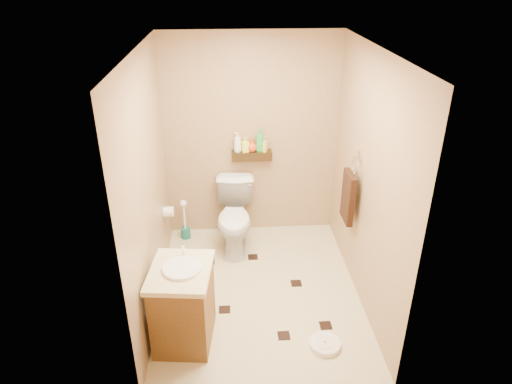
{
  "coord_description": "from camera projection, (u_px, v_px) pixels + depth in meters",
  "views": [
    {
      "loc": [
        -0.27,
        -3.72,
        3.02
      ],
      "look_at": [
        -0.01,
        0.25,
        1.01
      ],
      "focal_mm": 32.0,
      "sensor_mm": 36.0,
      "label": 1
    }
  ],
  "objects": [
    {
      "name": "bottle_a",
      "position": [
        238.0,
        142.0,
        5.19
      ],
      "size": [
        0.11,
        0.11,
        0.23
      ],
      "primitive_type": "imported",
      "rotation": [
        0.0,
        0.0,
        4.45
      ],
      "color": "white",
      "rests_on": "wall_shelf"
    },
    {
      "name": "toilet_paper",
      "position": [
        168.0,
        212.0,
        4.94
      ],
      "size": [
        0.12,
        0.11,
        0.12
      ],
      "color": "white",
      "rests_on": "wall_left"
    },
    {
      "name": "wall_shelf",
      "position": [
        252.0,
        155.0,
        5.27
      ],
      "size": [
        0.46,
        0.14,
        0.1
      ],
      "primitive_type": "cube",
      "color": "#39250F",
      "rests_on": "wall_back"
    },
    {
      "name": "bottle_d",
      "position": [
        260.0,
        140.0,
        5.19
      ],
      "size": [
        0.14,
        0.14,
        0.27
      ],
      "primitive_type": "imported",
      "rotation": [
        0.0,
        0.0,
        1.08
      ],
      "color": "green",
      "rests_on": "wall_shelf"
    },
    {
      "name": "wall_front",
      "position": [
        273.0,
        268.0,
        3.03
      ],
      "size": [
        2.0,
        0.04,
        2.4
      ],
      "primitive_type": "cube",
      "color": "tan",
      "rests_on": "ground"
    },
    {
      "name": "bottle_c",
      "position": [
        252.0,
        145.0,
        5.21
      ],
      "size": [
        0.14,
        0.14,
        0.15
      ],
      "primitive_type": "imported",
      "rotation": [
        0.0,
        0.0,
        4.9
      ],
      "color": "#DD441A",
      "rests_on": "wall_shelf"
    },
    {
      "name": "toilet_brush",
      "position": [
        185.0,
        225.0,
        5.51
      ],
      "size": [
        0.12,
        0.12,
        0.52
      ],
      "color": "#18615D",
      "rests_on": "ground"
    },
    {
      "name": "ground",
      "position": [
        259.0,
        290.0,
        4.69
      ],
      "size": [
        2.5,
        2.5,
        0.0
      ],
      "primitive_type": "plane",
      "color": "beige",
      "rests_on": "ground"
    },
    {
      "name": "bathroom_scale",
      "position": [
        325.0,
        344.0,
        3.99
      ],
      "size": [
        0.33,
        0.33,
        0.05
      ],
      "rotation": [
        0.0,
        0.0,
        0.26
      ],
      "color": "white",
      "rests_on": "ground"
    },
    {
      "name": "toilet",
      "position": [
        235.0,
        218.0,
        5.24
      ],
      "size": [
        0.48,
        0.79,
        0.79
      ],
      "primitive_type": "imported",
      "rotation": [
        0.0,
        0.0,
        -0.05
      ],
      "color": "white",
      "rests_on": "ground"
    },
    {
      "name": "towel_ring",
      "position": [
        349.0,
        195.0,
        4.54
      ],
      "size": [
        0.12,
        0.3,
        0.76
      ],
      "color": "silver",
      "rests_on": "wall_right"
    },
    {
      "name": "vanity",
      "position": [
        183.0,
        304.0,
        3.93
      ],
      "size": [
        0.57,
        0.66,
        0.86
      ],
      "rotation": [
        0.0,
        0.0,
        -0.11
      ],
      "color": "brown",
      "rests_on": "ground"
    },
    {
      "name": "wall_back",
      "position": [
        251.0,
        138.0,
        5.26
      ],
      "size": [
        2.0,
        0.04,
        2.4
      ],
      "primitive_type": "cube",
      "color": "tan",
      "rests_on": "ground"
    },
    {
      "name": "wall_left",
      "position": [
        148.0,
        189.0,
        4.09
      ],
      "size": [
        0.04,
        2.5,
        2.4
      ],
      "primitive_type": "cube",
      "color": "tan",
      "rests_on": "ground"
    },
    {
      "name": "floor_accents",
      "position": [
        263.0,
        293.0,
        4.65
      ],
      "size": [
        1.21,
        1.36,
        0.01
      ],
      "color": "black",
      "rests_on": "ground"
    },
    {
      "name": "ceiling",
      "position": [
        260.0,
        50.0,
        3.61
      ],
      "size": [
        2.0,
        2.5,
        0.02
      ],
      "primitive_type": "cube",
      "color": "silver",
      "rests_on": "wall_back"
    },
    {
      "name": "wall_right",
      "position": [
        367.0,
        183.0,
        4.21
      ],
      "size": [
        0.04,
        2.5,
        2.4
      ],
      "primitive_type": "cube",
      "color": "tan",
      "rests_on": "ground"
    },
    {
      "name": "bottle_b",
      "position": [
        245.0,
        145.0,
        5.2
      ],
      "size": [
        0.09,
        0.09,
        0.17
      ],
      "primitive_type": "imported",
      "rotation": [
        0.0,
        0.0,
        1.76
      ],
      "color": "#FFFD35",
      "rests_on": "wall_shelf"
    },
    {
      "name": "bottle_e",
      "position": [
        264.0,
        144.0,
        5.22
      ],
      "size": [
        0.11,
        0.11,
        0.18
      ],
      "primitive_type": "imported",
      "rotation": [
        0.0,
        0.0,
        1.13
      ],
      "color": "#E1C34B",
      "rests_on": "wall_shelf"
    }
  ]
}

